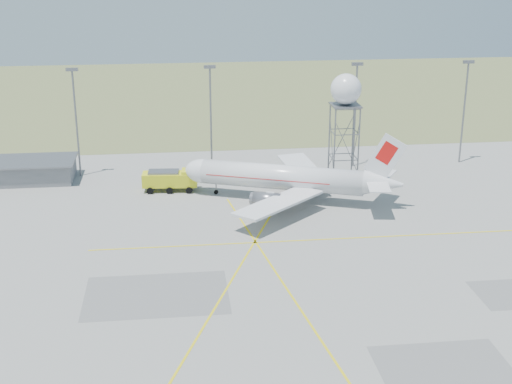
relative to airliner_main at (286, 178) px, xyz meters
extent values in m
plane|color=gray|center=(-1.56, -47.84, -3.97)|extent=(400.00, 400.00, 0.00)
cube|color=#5C6939|center=(-1.56, 92.16, -3.95)|extent=(400.00, 120.00, 0.03)
cube|color=slate|center=(-46.56, 16.16, -2.17)|extent=(18.00, 9.00, 3.60)
cube|color=slate|center=(-46.56, 16.16, -0.22)|extent=(19.00, 10.00, 0.30)
cylinder|color=slate|center=(-36.56, 18.16, 6.03)|extent=(0.36, 0.36, 20.00)
cube|color=slate|center=(-36.56, 18.16, 16.23)|extent=(2.20, 0.50, 0.60)
cylinder|color=slate|center=(-11.56, 18.16, 6.03)|extent=(0.36, 0.36, 20.00)
cube|color=slate|center=(-11.56, 18.16, 16.23)|extent=(2.20, 0.50, 0.60)
cylinder|color=slate|center=(16.44, 18.16, 6.03)|extent=(0.36, 0.36, 20.00)
cube|color=slate|center=(16.44, 18.16, 16.23)|extent=(2.20, 0.50, 0.60)
cylinder|color=slate|center=(38.44, 18.16, 6.03)|extent=(0.36, 0.36, 20.00)
cube|color=slate|center=(38.44, 18.16, 16.23)|extent=(2.20, 0.50, 0.60)
cylinder|color=silver|center=(-0.61, 0.24, 0.11)|extent=(27.57, 14.09, 4.29)
ellipsoid|color=silver|center=(-13.62, 5.28, 0.11)|extent=(7.96, 6.49, 4.29)
cube|color=black|center=(-14.82, 5.74, 0.76)|extent=(2.37, 2.79, 1.05)
cone|color=silver|center=(15.40, -5.97, 0.43)|extent=(7.56, 6.33, 4.29)
cube|color=silver|center=(15.40, -5.97, 4.94)|extent=(6.53, 2.79, 8.07)
cube|color=red|center=(15.60, -6.05, 5.69)|extent=(3.58, 1.68, 4.14)
cube|color=silver|center=(16.14, -2.57, 0.97)|extent=(5.34, 6.75, 0.19)
cube|color=silver|center=(13.66, -8.98, 0.97)|extent=(5.34, 6.75, 0.19)
cube|color=silver|center=(4.38, 8.66, -0.96)|extent=(6.57, 17.54, 0.39)
cube|color=silver|center=(-2.60, -9.35, -0.96)|extent=(16.10, 15.45, 0.39)
cylinder|color=slate|center=(0.64, 6.43, -1.93)|extent=(5.10, 3.93, 2.47)
cylinder|color=slate|center=(-3.86, -5.18, -1.93)|extent=(5.10, 3.93, 2.47)
cube|color=red|center=(-2.61, 1.01, 0.22)|extent=(21.58, 11.80, 0.13)
cylinder|color=black|center=(-11.62, 4.50, -3.48)|extent=(0.97, 0.97, 0.97)
cube|color=black|center=(1.39, -0.54, -3.48)|extent=(3.33, 6.39, 0.97)
cylinder|color=slate|center=(1.39, -0.54, -3.00)|extent=(0.33, 0.33, 1.93)
cylinder|color=slate|center=(9.84, 6.47, 3.25)|extent=(0.27, 0.27, 14.43)
cylinder|color=slate|center=(14.28, 6.47, 3.25)|extent=(0.27, 0.27, 14.43)
cylinder|color=slate|center=(14.28, 10.91, 3.25)|extent=(0.27, 0.27, 14.43)
cylinder|color=slate|center=(9.84, 10.91, 3.25)|extent=(0.27, 0.27, 14.43)
cube|color=slate|center=(12.06, 8.69, 10.46)|extent=(5.04, 5.04, 0.28)
sphere|color=silver|center=(12.06, 8.69, 13.35)|extent=(5.55, 5.55, 5.55)
cube|color=#CED018|center=(-19.65, 7.28, -1.82)|extent=(9.89, 3.95, 2.37)
cube|color=#CED018|center=(-16.22, 7.02, -0.85)|extent=(2.80, 3.20, 1.51)
cube|color=black|center=(-15.47, 6.96, -0.74)|extent=(0.32, 2.80, 1.08)
cube|color=slate|center=(-20.72, 7.36, -0.42)|extent=(5.56, 2.98, 0.43)
camera|label=1|loc=(-18.57, -113.98, 37.73)|focal=50.00mm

